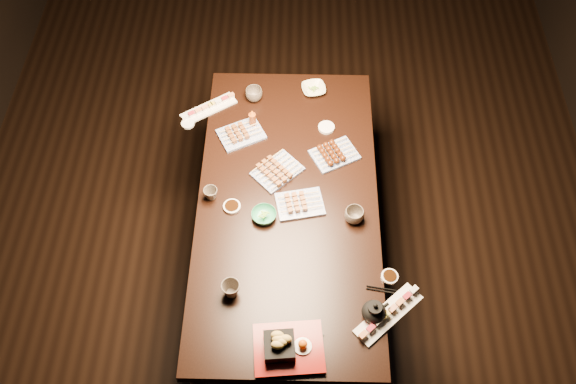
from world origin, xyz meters
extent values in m
plane|color=black|center=(0.00, 0.00, 0.00)|extent=(5.00, 5.00, 0.00)
cube|color=black|center=(0.03, -0.15, 0.38)|extent=(1.41, 1.99, 0.75)
imported|color=#2E8F61|center=(-0.09, -0.24, 0.77)|extent=(0.16, 0.16, 0.04)
imported|color=beige|center=(0.16, 0.62, 0.77)|extent=(0.16, 0.16, 0.03)
imported|color=#53493F|center=(-0.22, -0.66, 0.79)|extent=(0.10, 0.10, 0.08)
imported|color=#53493F|center=(0.35, -0.25, 0.79)|extent=(0.10, 0.10, 0.07)
imported|color=#53493F|center=(-0.36, -0.13, 0.78)|extent=(0.10, 0.10, 0.07)
imported|color=#53493F|center=(-0.18, 0.55, 0.79)|extent=(0.13, 0.13, 0.07)
cylinder|color=brown|center=(-0.17, 0.35, 0.81)|extent=(0.05, 0.05, 0.12)
cylinder|color=white|center=(-0.25, -0.19, 0.76)|extent=(0.10, 0.10, 0.02)
cylinder|color=white|center=(0.23, 0.34, 0.76)|extent=(0.12, 0.12, 0.02)
cylinder|color=white|center=(0.51, -0.56, 0.76)|extent=(0.11, 0.11, 0.01)
cylinder|color=white|center=(-0.53, 0.35, 0.76)|extent=(0.10, 0.10, 0.01)
camera|label=1|loc=(0.07, -1.95, 3.40)|focal=40.00mm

